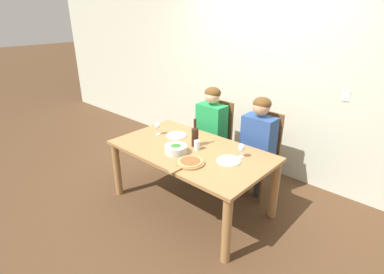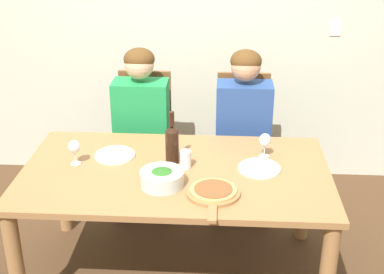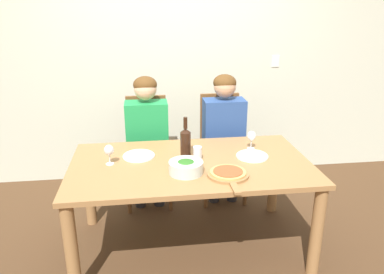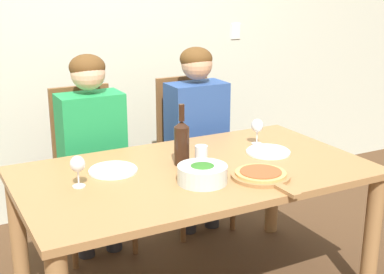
# 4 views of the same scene
# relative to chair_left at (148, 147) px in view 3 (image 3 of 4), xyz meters

# --- Properties ---
(ground_plane) EXTENTS (40.00, 40.00, 0.00)m
(ground_plane) POSITION_rel_chair_left_xyz_m (0.31, -0.84, -0.54)
(ground_plane) COLOR #4C331E
(back_wall) EXTENTS (10.00, 0.06, 2.70)m
(back_wall) POSITION_rel_chair_left_xyz_m (0.31, 0.57, 0.81)
(back_wall) COLOR beige
(back_wall) RESTS_ON ground
(dining_table) EXTENTS (1.77, 1.00, 0.73)m
(dining_table) POSITION_rel_chair_left_xyz_m (0.31, -0.84, 0.08)
(dining_table) COLOR #9E7042
(dining_table) RESTS_ON ground
(chair_left) EXTENTS (0.42, 0.42, 1.02)m
(chair_left) POSITION_rel_chair_left_xyz_m (0.00, 0.00, 0.00)
(chair_left) COLOR brown
(chair_left) RESTS_ON ground
(chair_right) EXTENTS (0.42, 0.42, 1.02)m
(chair_right) POSITION_rel_chair_left_xyz_m (0.71, 0.00, 0.00)
(chair_right) COLOR brown
(chair_right) RESTS_ON ground
(person_woman) EXTENTS (0.47, 0.51, 1.24)m
(person_woman) POSITION_rel_chair_left_xyz_m (-0.00, -0.12, 0.21)
(person_woman) COLOR #28282D
(person_woman) RESTS_ON ground
(person_man) EXTENTS (0.47, 0.51, 1.24)m
(person_man) POSITION_rel_chair_left_xyz_m (0.71, -0.12, 0.21)
(person_man) COLOR #28282D
(person_man) RESTS_ON ground
(wine_bottle) EXTENTS (0.08, 0.08, 0.32)m
(wine_bottle) POSITION_rel_chair_left_xyz_m (0.28, -0.75, 0.31)
(wine_bottle) COLOR black
(wine_bottle) RESTS_ON dining_table
(broccoli_bowl) EXTENTS (0.24, 0.24, 0.09)m
(broccoli_bowl) POSITION_rel_chair_left_xyz_m (0.25, -1.02, 0.23)
(broccoli_bowl) COLOR silver
(broccoli_bowl) RESTS_ON dining_table
(dinner_plate_left) EXTENTS (0.24, 0.24, 0.02)m
(dinner_plate_left) POSITION_rel_chair_left_xyz_m (-0.07, -0.69, 0.20)
(dinner_plate_left) COLOR white
(dinner_plate_left) RESTS_ON dining_table
(dinner_plate_right) EXTENTS (0.24, 0.24, 0.02)m
(dinner_plate_right) POSITION_rel_chair_left_xyz_m (0.79, -0.80, 0.20)
(dinner_plate_right) COLOR white
(dinner_plate_right) RESTS_ON dining_table
(pizza_on_board) EXTENTS (0.29, 0.43, 0.04)m
(pizza_on_board) POSITION_rel_chair_left_xyz_m (0.53, -1.11, 0.20)
(pizza_on_board) COLOR #9E7042
(pizza_on_board) RESTS_ON dining_table
(wine_glass_left) EXTENTS (0.07, 0.07, 0.15)m
(wine_glass_left) POSITION_rel_chair_left_xyz_m (-0.28, -0.80, 0.29)
(wine_glass_left) COLOR silver
(wine_glass_left) RESTS_ON dining_table
(wine_glass_right) EXTENTS (0.07, 0.07, 0.15)m
(wine_glass_right) POSITION_rel_chair_left_xyz_m (0.82, -0.64, 0.29)
(wine_glass_right) COLOR silver
(wine_glass_right) RESTS_ON dining_table
(water_tumbler) EXTENTS (0.07, 0.07, 0.11)m
(water_tumbler) POSITION_rel_chair_left_xyz_m (0.36, -0.81, 0.24)
(water_tumbler) COLOR silver
(water_tumbler) RESTS_ON dining_table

